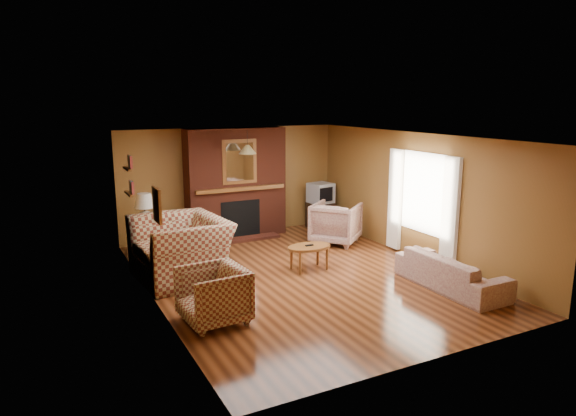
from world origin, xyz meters
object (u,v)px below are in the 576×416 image
coffee_table (309,249)px  side_table (147,241)px  plaid_loveseat (181,249)px  floral_sofa (451,271)px  floral_armchair (336,223)px  crt_tv (321,193)px  table_lamp (145,208)px  fireplace (236,184)px  plaid_armchair (213,295)px  tv_stand (320,215)px

coffee_table → side_table: 3.26m
side_table → plaid_loveseat: bearing=-81.0°
floral_sofa → side_table: bearing=44.6°
floral_armchair → crt_tv: bearing=-55.7°
crt_tv → side_table: bearing=-175.3°
coffee_table → table_lamp: table_lamp is taller
floral_armchair → crt_tv: size_ratio=1.64×
plaid_loveseat → crt_tv: (3.90, 1.92, 0.33)m
crt_tv → fireplace: bearing=174.7°
plaid_armchair → floral_sofa: plaid_armchair is taller
floral_armchair → fireplace: bearing=9.9°
plaid_armchair → coffee_table: 2.63m
plaid_loveseat → floral_armchair: plaid_loveseat is taller
floral_armchair → coffee_table: (-1.37, -1.28, -0.05)m
floral_armchair → floral_sofa: bearing=144.4°
plaid_armchair → floral_sofa: size_ratio=0.45×
tv_stand → fireplace: bearing=179.7°
fireplace → tv_stand: bearing=-5.1°
plaid_loveseat → table_lamp: size_ratio=2.46×
plaid_loveseat → side_table: bearing=-176.1°
plaid_loveseat → tv_stand: size_ratio=2.61×
side_table → crt_tv: bearing=4.7°
side_table → table_lamp: 0.66m
side_table → table_lamp: table_lamp is taller
fireplace → plaid_loveseat: size_ratio=1.50×
plaid_loveseat → coffee_table: bearing=69.1°
table_lamp → plaid_armchair: bearing=-87.6°
floral_armchair → crt_tv: 1.37m
fireplace → coffee_table: (0.31, -2.73, -0.80)m
plaid_loveseat → tv_stand: plaid_loveseat is taller
fireplace → side_table: 2.34m
coffee_table → tv_stand: bearing=55.7°
fireplace → tv_stand: (2.05, -0.18, -0.87)m
plaid_armchair → side_table: plaid_armchair is taller
plaid_armchair → tv_stand: (4.00, 3.88, -0.08)m
fireplace → floral_sofa: (1.90, -4.58, -0.90)m
plaid_loveseat → coffee_table: plaid_loveseat is taller
plaid_armchair → table_lamp: size_ratio=1.32×
floral_armchair → table_lamp: 3.93m
floral_armchair → table_lamp: size_ratio=1.46×
floral_armchair → tv_stand: (0.37, 1.26, -0.13)m
floral_armchair → coffee_table: 1.88m
tv_stand → plaid_armchair: bearing=-131.0°
floral_armchair → side_table: size_ratio=1.62×
plaid_armchair → table_lamp: (-0.15, 3.53, 0.56)m
floral_armchair → side_table: floral_armchair is taller
side_table → tv_stand: bearing=4.8°
fireplace → side_table: size_ratio=4.10×
side_table → table_lamp: bearing=0.0°
fireplace → table_lamp: fireplace is taller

